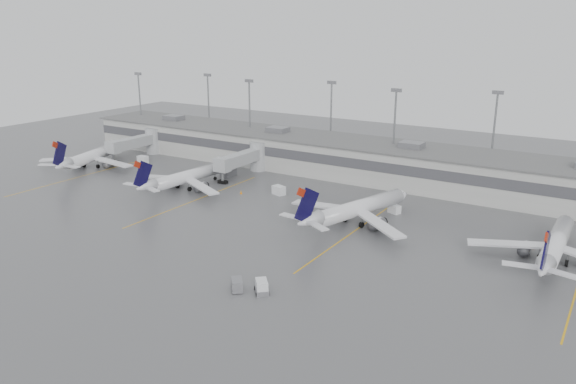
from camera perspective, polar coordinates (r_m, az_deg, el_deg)
The scene contains 20 objects.
ground at distance 87.92m, azimuth -10.69°, elevation -6.56°, with size 260.00×260.00×0.00m, color #565658.
terminal at distance 132.82m, azimuth 6.23°, elevation 3.53°, with size 152.00×17.00×9.45m.
light_masts at distance 136.41m, azimuth 7.40°, elevation 7.20°, with size 142.40×8.00×20.60m.
jet_bridge_left at distance 155.55m, azimuth -14.66°, elevation 4.92°, with size 4.00×17.20×7.00m.
jet_bridge_right at distance 132.84m, azimuth -4.10°, elevation 3.45°, with size 4.00×17.20×7.00m.
stand_markings at distance 105.49m, azimuth -1.92°, elevation -2.25°, with size 105.25×40.00×0.01m.
jet_far_left at distance 147.22m, azimuth -19.37°, elevation 3.46°, with size 24.40×27.75×9.22m.
jet_mid_left at distance 122.44m, azimuth -10.47°, elevation 1.50°, with size 23.99×26.98×8.73m.
jet_mid_right at distance 100.01m, azimuth 6.86°, elevation -1.69°, with size 24.76×28.18×9.40m.
jet_far_right at distance 92.65m, azimuth 25.50°, elevation -4.88°, with size 24.73×27.70×8.97m.
baggage_tug at distance 75.63m, azimuth -2.69°, elevation -9.70°, with size 3.09×3.17×1.77m.
baggage_cart at distance 76.39m, azimuth -5.21°, elevation -9.35°, with size 2.73×2.81×1.60m.
gse_uld_a at distance 148.58m, azimuth -14.53°, elevation 3.22°, with size 2.60×1.73×1.84m, color white.
gse_uld_b at distance 117.14m, azimuth -0.95°, elevation 0.18°, with size 2.63×1.76×1.86m, color white.
gse_uld_c at distance 107.64m, azimuth 10.75°, elevation -1.72°, with size 2.21×1.47×1.56m, color white.
gse_loader at distance 132.32m, azimuth -6.08°, elevation 2.13°, with size 2.28×3.64×2.28m, color slate.
cone_a at distance 139.56m, azimuth -13.93°, elevation 2.15°, with size 0.41×0.41×0.65m, color orange.
cone_b at distance 118.07m, azimuth -4.79°, elevation -0.02°, with size 0.49×0.49×0.78m, color orange.
cone_c at distance 105.37m, azimuth 7.92°, elevation -2.22°, with size 0.48×0.48×0.77m, color orange.
cone_d at distance 98.13m, azimuth 23.70°, elevation -5.03°, with size 0.40×0.40×0.63m, color orange.
Camera 1 is at (55.59, -58.80, 34.39)m, focal length 35.00 mm.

